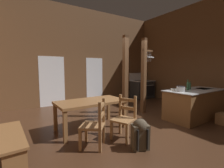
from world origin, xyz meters
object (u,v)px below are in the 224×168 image
stove_range (142,89)px  backpack (140,133)px  ladderback_chair_near_window (95,125)px  mixing_bowl_on_counter (174,89)px  bench_along_left_wall (12,141)px  bottle_short_on_counter (188,86)px  step_stool (224,118)px  stockpot_on_counter (181,89)px  kitchen_island (195,104)px  dining_table (91,104)px  bottle_tall_on_counter (190,86)px  ladderback_chair_by_post (125,118)px

stove_range → backpack: 5.38m
ladderback_chair_near_window → mixing_bowl_on_counter: 2.83m
bench_along_left_wall → bottle_short_on_counter: 4.66m
step_stool → bench_along_left_wall: size_ratio=0.26×
stockpot_on_counter → stove_range: bearing=63.8°
kitchen_island → mixing_bowl_on_counter: size_ratio=13.17×
stove_range → dining_table: stove_range is taller
step_stool → backpack: backpack is taller
step_stool → bottle_short_on_counter: bottle_short_on_counter is taller
stove_range → bench_along_left_wall: bearing=-153.0°
step_stool → ladderback_chair_near_window: size_ratio=0.39×
mixing_bowl_on_counter → bottle_short_on_counter: (0.43, -0.18, 0.10)m
mixing_bowl_on_counter → bottle_short_on_counter: 0.48m
kitchen_island → backpack: bearing=-169.3°
step_stool → stockpot_on_counter: (-0.83, 0.81, 0.79)m
bottle_tall_on_counter → bottle_short_on_counter: 0.22m
stove_range → ladderback_chair_by_post: (-3.67, -3.35, -0.03)m
dining_table → bottle_short_on_counter: (2.88, -0.82, 0.37)m
backpack → bottle_short_on_counter: (2.51, 0.62, 0.71)m
bottle_short_on_counter → ladderback_chair_by_post: bearing=-178.3°
mixing_bowl_on_counter → bottle_tall_on_counter: (0.64, -0.12, 0.07)m
ladderback_chair_by_post → bench_along_left_wall: 2.16m
step_stool → bottle_tall_on_counter: (-0.19, 0.92, 0.82)m
bottle_tall_on_counter → step_stool: bearing=-78.5°
stockpot_on_counter → mixing_bowl_on_counter: bearing=88.8°
bottle_short_on_counter → stockpot_on_counter: bearing=-172.3°
backpack → dining_table: bearing=104.5°
stockpot_on_counter → kitchen_island: bearing=-2.6°
ladderback_chair_by_post → backpack: bearing=-93.9°
bottle_short_on_counter → kitchen_island: bearing=-16.9°
ladderback_chair_near_window → step_stool: bearing=-12.0°
stove_range → bottle_tall_on_counter: stove_range is taller
dining_table → ladderback_chair_by_post: (0.41, -0.89, -0.20)m
step_stool → ladderback_chair_by_post: bearing=164.6°
dining_table → bench_along_left_wall: (-1.71, -0.49, -0.35)m
step_stool → ladderback_chair_by_post: 2.99m
ladderback_chair_by_post → mixing_bowl_on_counter: size_ratio=5.74×
bottle_short_on_counter → bottle_tall_on_counter: bearing=14.7°
ladderback_chair_by_post → stove_range: bearing=42.3°
backpack → bottle_tall_on_counter: 2.89m
kitchen_island → bottle_short_on_counter: bearing=163.1°
dining_table → stockpot_on_counter: bearing=-19.7°
step_stool → bottle_short_on_counter: (-0.40, 0.86, 0.85)m
stove_range → mixing_bowl_on_counter: stove_range is taller
backpack → bottle_short_on_counter: size_ratio=1.80×
dining_table → bottle_tall_on_counter: size_ratio=6.74×
stove_range → bottle_short_on_counter: (-1.20, -3.27, 0.54)m
stockpot_on_counter → backpack: bearing=-164.8°
dining_table → bench_along_left_wall: bearing=-164.0°
bottle_tall_on_counter → bottle_short_on_counter: bearing=-165.3°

